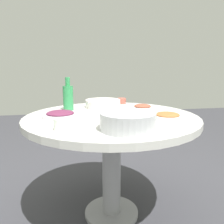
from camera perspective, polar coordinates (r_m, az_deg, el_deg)
The scene contains 10 objects.
ground at distance 1.87m, azimuth -0.12°, elevation -24.72°, with size 8.00×8.00×0.00m, color #38383E.
round_dining_table at distance 1.58m, azimuth -0.13°, elevation -5.39°, with size 1.19×1.19×0.77m.
rice_bowl at distance 1.17m, azimuth 4.07°, elevation -2.28°, with size 0.30×0.30×0.10m.
soup_bowl at distance 1.86m, azimuth -2.33°, elevation 2.17°, with size 0.29×0.29×0.06m.
dish_eggplant at distance 1.51m, azimuth -13.14°, elevation -0.63°, with size 0.23×0.23×0.05m.
dish_tofu_braise at distance 1.49m, azimuth 14.08°, elevation -0.96°, with size 0.21×0.21×0.04m.
dish_stirfry at distance 1.79m, azimuth 7.85°, elevation 1.25°, with size 0.20×0.20×0.04m.
green_bottle at distance 1.75m, azimuth -11.21°, elevation 3.80°, with size 0.08×0.08×0.25m.
tea_cup_near at distance 1.20m, azimuth -13.07°, elevation -3.13°, with size 0.07×0.07×0.06m, color white.
tea_cup_far at distance 2.05m, azimuth 2.50°, elevation 2.87°, with size 0.08×0.08×0.05m, color #C35446.
Camera 1 is at (0.27, 1.49, 1.09)m, focal length 35.59 mm.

